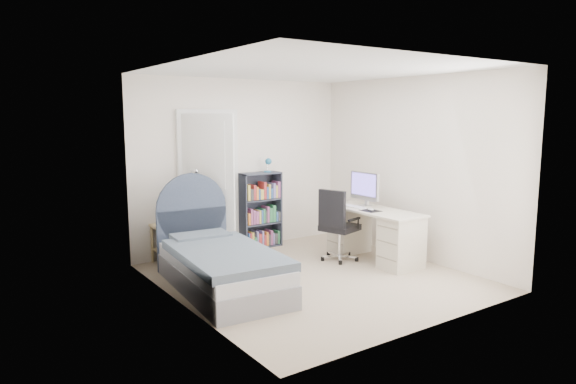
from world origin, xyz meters
TOP-DOWN VIEW (x-y plane):
  - room_shell at (0.00, 0.00)m, footprint 3.50×3.70m
  - door at (-0.66, 1.56)m, footprint 0.92×0.70m
  - bed at (-1.13, 0.33)m, footprint 1.11×2.09m
  - nightstand at (-1.24, 1.59)m, footprint 0.43×0.43m
  - floor_lamp at (-0.92, 1.48)m, footprint 0.18×0.18m
  - bookcase at (0.24, 1.66)m, footprint 0.63×0.27m
  - desk at (1.16, 0.19)m, footprint 0.58×1.45m
  - office_chair at (0.69, 0.42)m, footprint 0.55×0.57m

SIDE VIEW (x-z plane):
  - bed at x=-1.13m, z-range -0.34..0.90m
  - desk at x=1.16m, z-range -0.21..0.98m
  - nightstand at x=-1.24m, z-range 0.10..0.72m
  - floor_lamp at x=-0.92m, z-range -0.12..1.16m
  - bookcase at x=0.24m, z-range -0.14..1.20m
  - office_chair at x=0.69m, z-range 0.05..1.04m
  - door at x=-0.66m, z-range 0.00..2.06m
  - room_shell at x=0.00m, z-range -0.05..2.55m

